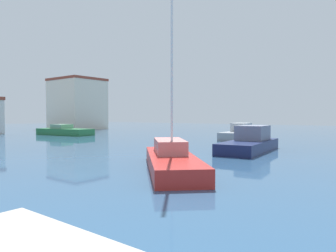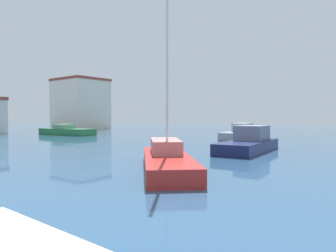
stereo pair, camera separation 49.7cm
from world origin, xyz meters
name	(u,v)px [view 2 (the right image)]	position (x,y,z in m)	size (l,w,h in m)	color
water	(40,146)	(15.00, 20.00, 0.00)	(160.00, 160.00, 0.00)	#2D5175
sailboat_red_outer_mooring	(167,158)	(12.54, 3.07, 0.58)	(7.84, 7.57, 11.94)	#B22823
motorboat_green_distant_north	(67,131)	(26.00, 32.32, 0.55)	(4.13, 9.04, 1.54)	#28703D
motorboat_navy_distant_east	(249,142)	(22.76, 3.04, 0.70)	(8.25, 3.52, 1.99)	#19234C
motorboat_grey_near_pier	(241,134)	(33.95, 8.94, 0.66)	(8.12, 3.43, 1.90)	gray
waterfront_apartments	(80,104)	(39.84, 48.16, 5.28)	(8.53, 10.06, 10.53)	beige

